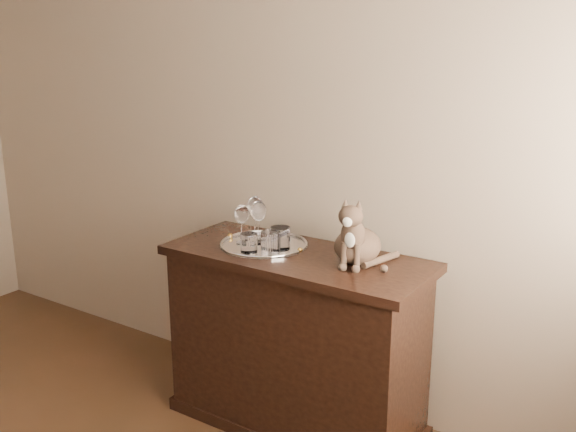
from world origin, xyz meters
The scene contains 10 objects.
wall_back centered at (0.00, 2.25, 1.35)m, with size 4.00×0.10×2.70m, color tan.
sideboard centered at (0.60, 1.94, 0.42)m, with size 1.20×0.50×0.85m, color black, non-canonical shape.
tray centered at (0.42, 1.95, 0.85)m, with size 0.40×0.40×0.01m, color white.
wine_glass_a centered at (0.32, 2.02, 0.96)m, with size 0.08×0.08×0.20m, color white, non-canonical shape.
wine_glass_c centered at (0.32, 1.92, 0.95)m, with size 0.07×0.07×0.18m, color white, non-canonical shape.
wine_glass_d centered at (0.38, 1.97, 0.96)m, with size 0.07×0.07×0.20m, color white, non-canonical shape.
tumbler_a centered at (0.51, 1.87, 0.91)m, with size 0.09×0.09×0.10m, color white.
tumbler_b centered at (0.42, 1.83, 0.90)m, with size 0.08×0.08×0.09m, color white.
tumbler_c centered at (0.51, 1.94, 0.91)m, with size 0.09×0.09×0.10m, color white.
cat centered at (0.87, 1.99, 1.00)m, with size 0.30×0.28×0.30m, color brown, non-canonical shape.
Camera 1 is at (2.04, -0.32, 1.77)m, focal length 40.00 mm.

